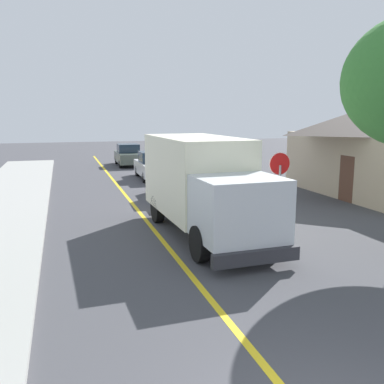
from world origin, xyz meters
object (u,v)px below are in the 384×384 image
Objects in this scene: box_truck at (203,182)px; parked_car_far at (128,155)px; parked_car_near at (177,182)px; stop_sign at (280,175)px; parked_car_mid at (153,166)px.

box_truck is 19.98m from parked_car_far.
parked_car_near is 13.89m from parked_car_far.
parked_car_near is (0.75, 6.06, -0.97)m from box_truck.
box_truck is 2.87m from stop_sign.
parked_car_mid is at bearing 85.51° from box_truck.
box_truck is 12.72m from parked_car_mid.
stop_sign reaches higher than parked_car_near.
stop_sign is (2.11, -5.98, 1.06)m from parked_car_near.
parked_car_far is at bearing 90.75° from parked_car_near.
parked_car_far is at bearing 88.36° from box_truck.
parked_car_mid is at bearing 98.50° from stop_sign.
parked_car_mid is 7.32m from parked_car_far.
box_truck is 6.19m from parked_car_near.
parked_car_mid and parked_car_far have the same top height.
parked_car_near is at bearing 82.90° from box_truck.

